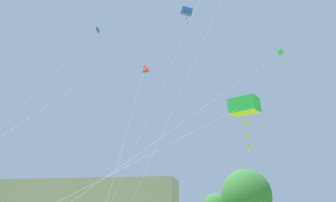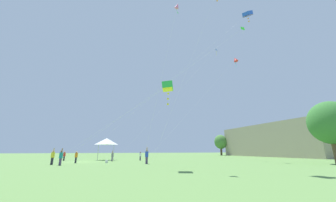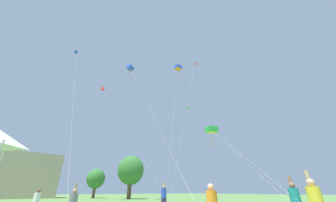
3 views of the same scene
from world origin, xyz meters
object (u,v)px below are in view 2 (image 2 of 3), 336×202
object	(u,v)px
kite_green_box_1	(168,87)
kite_green_delta_2	(231,37)
kite_pink_diamond_4	(177,7)
festival_tent	(107,141)
person_blue_shirt	(147,156)
person_white_shirt	(140,156)
kite_blue_delta_6	(215,52)
person_orange_shirt	(76,157)
cooler_box	(107,161)
person_red_shirt	(64,156)
kite_blue_box_3	(247,14)
person_grey_shirt	(112,156)
kite_red_diamond_5	(235,60)
person_yellow_shirt	(53,156)
person_teal_shirt	(61,157)

from	to	relation	value
kite_green_box_1	kite_green_delta_2	distance (m)	8.97
kite_green_delta_2	kite_pink_diamond_4	world-z (taller)	kite_pink_diamond_4
festival_tent	person_blue_shirt	xyz separation A→B (m)	(12.47, 5.00, -2.34)
person_white_shirt	kite_green_delta_2	xyz separation A→B (m)	(19.47, 5.90, 13.04)
kite_blue_delta_6	person_white_shirt	bearing A→B (deg)	-96.82
festival_tent	person_orange_shirt	distance (m)	9.01
cooler_box	person_red_shirt	bearing A→B (deg)	-141.67
person_orange_shirt	kite_blue_delta_6	world-z (taller)	kite_blue_delta_6
person_red_shirt	kite_blue_box_3	xyz separation A→B (m)	(16.08, 28.60, 24.25)
person_grey_shirt	kite_red_diamond_5	bearing A→B (deg)	34.07
cooler_box	kite_pink_diamond_4	world-z (taller)	kite_pink_diamond_4
person_white_shirt	person_blue_shirt	world-z (taller)	person_blue_shirt
kite_green_delta_2	kite_red_diamond_5	xyz separation A→B (m)	(-11.82, 10.43, 4.80)
person_grey_shirt	person_orange_shirt	distance (m)	6.06
person_blue_shirt	cooler_box	bearing A→B (deg)	-147.67
kite_green_box_1	kite_pink_diamond_4	xyz separation A→B (m)	(-0.45, 1.42, 10.97)
person_grey_shirt	person_white_shirt	distance (m)	4.92
person_yellow_shirt	kite_green_delta_2	xyz separation A→B (m)	(12.99, 18.28, 12.87)
kite_red_diamond_5	person_teal_shirt	bearing A→B (deg)	-88.98
kite_blue_box_3	kite_pink_diamond_4	world-z (taller)	kite_blue_box_3
person_red_shirt	kite_blue_delta_6	xyz separation A→B (m)	(5.52, 28.47, 22.44)
person_blue_shirt	kite_red_diamond_5	size ratio (longest dim) A/B	0.11
person_orange_shirt	person_teal_shirt	xyz separation A→B (m)	(4.02, -1.22, 0.09)
festival_tent	person_orange_shirt	world-z (taller)	festival_tent
person_orange_shirt	person_white_shirt	bearing A→B (deg)	96.07
person_grey_shirt	person_red_shirt	xyz separation A→B (m)	(-4.47, -7.86, 0.02)
person_grey_shirt	kite_blue_delta_6	world-z (taller)	kite_blue_delta_6
kite_blue_box_3	kite_red_diamond_5	xyz separation A→B (m)	(-4.79, 0.45, -6.44)
kite_blue_delta_6	person_grey_shirt	bearing A→B (deg)	-92.92
cooler_box	kite_blue_box_3	distance (m)	33.81
person_blue_shirt	person_grey_shirt	bearing A→B (deg)	-173.59
person_blue_shirt	kite_pink_diamond_4	distance (m)	19.67
person_white_shirt	kite_green_box_1	size ratio (longest dim) A/B	0.11
person_red_shirt	kite_pink_diamond_4	bearing A→B (deg)	-38.27
person_white_shirt	kite_green_box_1	distance (m)	18.25
person_yellow_shirt	person_red_shirt	world-z (taller)	person_yellow_shirt
person_blue_shirt	person_yellow_shirt	size ratio (longest dim) A/B	1.05
festival_tent	person_blue_shirt	size ratio (longest dim) A/B	1.88
person_teal_shirt	kite_red_diamond_5	bearing A→B (deg)	47.36
festival_tent	kite_red_diamond_5	bearing A→B (deg)	63.31
person_blue_shirt	person_teal_shirt	world-z (taller)	person_blue_shirt
person_yellow_shirt	kite_red_diamond_5	xyz separation A→B (m)	(1.17, 28.72, 17.67)
person_grey_shirt	person_yellow_shirt	size ratio (longest dim) A/B	0.84
person_white_shirt	kite_blue_delta_6	world-z (taller)	kite_blue_delta_6
person_white_shirt	festival_tent	bearing A→B (deg)	-151.31
kite_green_box_1	kite_blue_delta_6	bearing A→B (deg)	132.20
kite_blue_delta_6	cooler_box	bearing A→B (deg)	-81.47
kite_green_delta_2	kite_red_diamond_5	bearing A→B (deg)	138.56
kite_green_box_1	kite_blue_delta_6	xyz separation A→B (m)	(-14.77, 16.29, 15.03)
kite_blue_box_3	kite_green_delta_2	bearing A→B (deg)	-54.86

